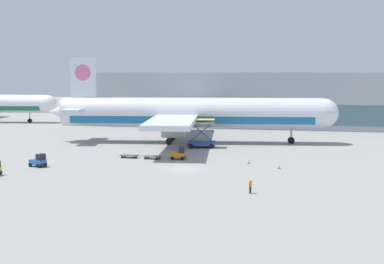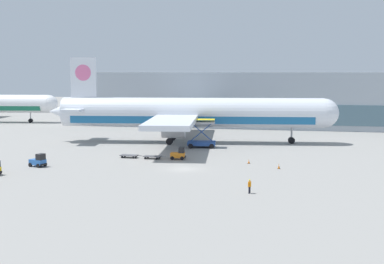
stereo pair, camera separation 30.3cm
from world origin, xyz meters
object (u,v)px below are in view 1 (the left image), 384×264
Objects in this scene: baggage_dolly_lead at (129,155)px; ground_crew_near at (250,185)px; traffic_cone_near at (249,161)px; baggage_dolly_second at (152,157)px; traffic_cone_far at (279,166)px; baggage_tug_foreground at (39,161)px; baggage_tug_mid at (179,154)px; scissor_lift_loader at (201,137)px; airplane_main at (188,114)px.

ground_crew_near is (22.06, -21.90, 0.59)m from baggage_dolly_lead.
baggage_dolly_lead is 20.00m from traffic_cone_near.
baggage_dolly_lead and baggage_dolly_second have the same top height.
traffic_cone_far is (20.66, -4.87, -0.00)m from baggage_dolly_second.
baggage_dolly_second is 21.23m from traffic_cone_far.
baggage_tug_mid is at bearing 46.79° from baggage_tug_foreground.
scissor_lift_loader reaches higher than traffic_cone_far.
baggage_tug_foreground is 0.74× the size of baggage_dolly_lead.
ground_crew_near is 16.99m from traffic_cone_far.
traffic_cone_far is (15.22, -19.36, -1.65)m from scissor_lift_loader.
baggage_tug_mid is 1.53× the size of ground_crew_near.
baggage_tug_foreground is (-16.25, -31.10, -4.96)m from airplane_main.
baggage_tug_mid is 4.39m from baggage_dolly_second.
baggage_dolly_second is (-5.45, -14.49, -1.64)m from scissor_lift_loader.
baggage_tug_mid reaches higher than ground_crew_near.
ground_crew_near reaches higher than baggage_dolly_lead.
baggage_tug_mid is 4.08× the size of traffic_cone_near.
baggage_tug_mid is 8.43m from baggage_dolly_lead.
airplane_main is at bearing 126.90° from traffic_cone_far.
ground_crew_near is (12.54, -36.13, -1.05)m from scissor_lift_loader.
traffic_cone_near reaches higher than baggage_dolly_second.
traffic_cone_far is at bearing -11.00° from baggage_dolly_second.
traffic_cone_far is at bearing -23.34° from baggage_tug_mid.
traffic_cone_near is at bearing -64.19° from airplane_main.
baggage_tug_foreground is 1.06× the size of baggage_tug_mid.
airplane_main reaches higher than scissor_lift_loader.
airplane_main is 91.71× the size of traffic_cone_near.
baggage_dolly_lead is at bearing 62.34° from baggage_tug_foreground.
baggage_dolly_second is at bearing -1.49° from baggage_dolly_lead.
baggage_tug_foreground is 15.14m from baggage_dolly_lead.
airplane_main is 34.45× the size of ground_crew_near.
airplane_main is 21.11× the size of baggage_tug_foreground.
ground_crew_near is at bearing -76.25° from airplane_main.
airplane_main is at bearing 88.10° from baggage_dolly_second.
traffic_cone_far reaches higher than baggage_dolly_second.
scissor_lift_loader is at bearing 68.24° from baggage_tug_foreground.
traffic_cone_near is (14.37, -21.84, -5.53)m from airplane_main.
airplane_main reaches higher than traffic_cone_far.
baggage_dolly_second is at bearing -118.15° from scissor_lift_loader.
traffic_cone_far is at bearing -59.38° from scissor_lift_loader.
scissor_lift_loader is 7.08× the size of traffic_cone_far.
traffic_cone_far is (35.41, 5.58, -0.49)m from baggage_tug_foreground.
airplane_main reaches higher than baggage_dolly_lead.
baggage_dolly_lead is (-5.57, -20.38, -5.45)m from airplane_main.
scissor_lift_loader is 14.21m from baggage_tug_mid.
baggage_dolly_second is 2.22× the size of ground_crew_near.
baggage_tug_foreground is 1.63× the size of ground_crew_near.
baggage_tug_foreground and baggage_tug_mid have the same top height.
ground_crew_near reaches higher than baggage_dolly_second.
scissor_lift_loader is 8.79× the size of traffic_cone_near.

